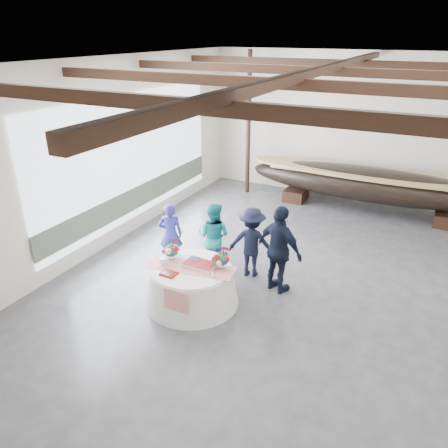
% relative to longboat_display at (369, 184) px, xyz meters
% --- Properties ---
extents(floor, '(10.00, 12.00, 0.01)m').
position_rel_longboat_display_xyz_m(floor, '(-0.41, -5.03, -0.88)').
color(floor, '#3D3D42').
rests_on(floor, ground).
extents(wall_back, '(10.00, 0.02, 4.50)m').
position_rel_longboat_display_xyz_m(wall_back, '(-0.41, 0.97, 1.37)').
color(wall_back, silver).
rests_on(wall_back, ground).
extents(wall_front, '(10.00, 0.02, 4.50)m').
position_rel_longboat_display_xyz_m(wall_front, '(-0.41, -11.03, 1.37)').
color(wall_front, silver).
rests_on(wall_front, ground).
extents(wall_left, '(0.02, 12.00, 4.50)m').
position_rel_longboat_display_xyz_m(wall_left, '(-5.41, -5.03, 1.37)').
color(wall_left, silver).
rests_on(wall_left, ground).
extents(ceiling, '(10.00, 12.00, 0.01)m').
position_rel_longboat_display_xyz_m(ceiling, '(-0.41, -5.03, 3.62)').
color(ceiling, white).
rests_on(ceiling, wall_back).
extents(pavilion_structure, '(9.80, 11.76, 4.50)m').
position_rel_longboat_display_xyz_m(pavilion_structure, '(-0.41, -4.17, 3.13)').
color(pavilion_structure, black).
rests_on(pavilion_structure, ground).
extents(open_bay, '(0.03, 7.00, 3.20)m').
position_rel_longboat_display_xyz_m(open_bay, '(-5.36, -4.03, 0.95)').
color(open_bay, silver).
rests_on(open_bay, ground).
extents(longboat_display, '(7.32, 1.46, 1.37)m').
position_rel_longboat_display_xyz_m(longboat_display, '(0.00, 0.00, 0.00)').
color(longboat_display, black).
rests_on(longboat_display, ground).
extents(banquet_table, '(1.85, 1.85, 0.80)m').
position_rel_longboat_display_xyz_m(banquet_table, '(-2.20, -6.48, -0.48)').
color(banquet_table, white).
rests_on(banquet_table, ground).
extents(tabletop_items, '(1.78, 0.95, 0.40)m').
position_rel_longboat_display_xyz_m(tabletop_items, '(-2.24, -6.36, 0.07)').
color(tabletop_items, red).
rests_on(tabletop_items, banquet_table).
extents(guest_woman_blue, '(0.65, 0.57, 1.49)m').
position_rel_longboat_display_xyz_m(guest_woman_blue, '(-3.47, -5.30, -0.13)').
color(guest_woman_blue, navy).
rests_on(guest_woman_blue, ground).
extents(guest_woman_teal, '(0.82, 0.67, 1.60)m').
position_rel_longboat_display_xyz_m(guest_woman_teal, '(-2.48, -5.07, -0.08)').
color(guest_woman_teal, teal).
rests_on(guest_woman_teal, ground).
extents(guest_man_left, '(1.12, 0.78, 1.59)m').
position_rel_longboat_display_xyz_m(guest_man_left, '(-1.60, -4.94, -0.08)').
color(guest_man_left, black).
rests_on(guest_man_left, ground).
extents(guest_man_right, '(1.20, 0.84, 1.89)m').
position_rel_longboat_display_xyz_m(guest_man_right, '(-0.84, -5.29, 0.07)').
color(guest_man_right, black).
rests_on(guest_man_right, ground).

